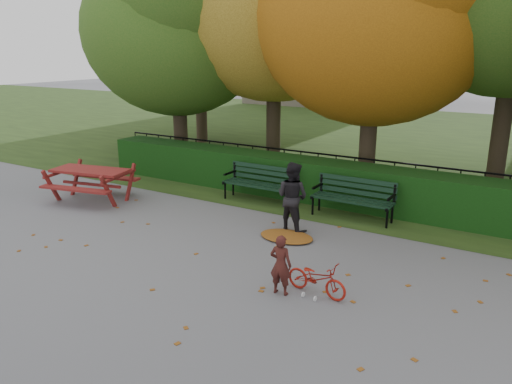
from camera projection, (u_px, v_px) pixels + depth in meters
The scene contains 13 objects.
ground at pixel (215, 267), 8.61m from camera, with size 90.00×90.00×0.00m, color slate.
grass_strip at pixel (419, 142), 20.09m from camera, with size 90.00×90.00×0.00m, color #223615.
hedge at pixel (323, 181), 12.16m from camera, with size 13.00×0.90×1.00m, color black.
iron_fence at pixel (335, 173), 12.80m from camera, with size 14.00×0.04×1.02m.
tree_a at pixel (179, 16), 14.52m from camera, with size 5.88×5.60×7.48m.
bench_left at pixel (260, 181), 12.15m from camera, with size 1.80×0.57×0.88m.
bench_right at pixel (354, 195), 10.95m from camera, with size 1.80×0.57×0.88m.
picnic_table at pixel (91, 176), 12.18m from camera, with size 2.14×1.86×0.90m.
leaf_pile at pixel (286, 236), 9.88m from camera, with size 1.10×0.76×0.08m, color brown.
leaf_scatter at pixel (224, 260), 8.85m from camera, with size 9.00×5.70×0.01m, color brown, non-canonical shape.
child at pixel (281, 265), 7.53m from camera, with size 0.35×0.23×0.95m, color #431A15.
adult at pixel (292, 197), 10.12m from camera, with size 0.70×0.55×1.45m, color black.
bicycle at pixel (317, 278), 7.57m from camera, with size 0.35×1.01×0.53m, color #9E180E.
Camera 1 is at (4.73, -6.38, 3.62)m, focal length 35.00 mm.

